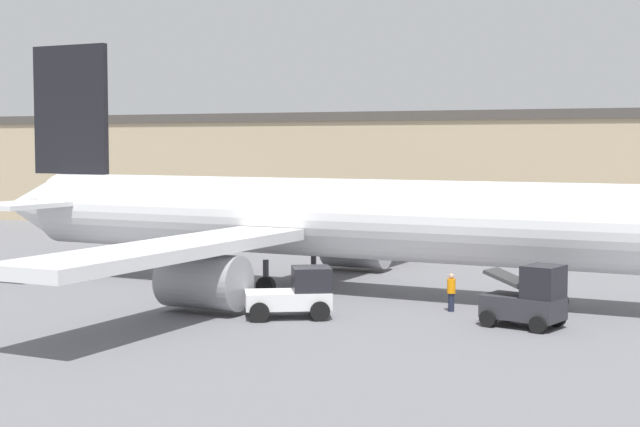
{
  "coord_description": "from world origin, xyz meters",
  "views": [
    {
      "loc": [
        18.82,
        -42.51,
        7.09
      ],
      "look_at": [
        0.0,
        0.0,
        3.74
      ],
      "focal_mm": 55.0,
      "sensor_mm": 36.0,
      "label": 1
    }
  ],
  "objects_px": {
    "airplane": "(301,218)",
    "baggage_tug": "(296,294)",
    "ground_crew_worker": "(451,291)",
    "belt_loader_truck": "(529,299)"
  },
  "relations": [
    {
      "from": "ground_crew_worker",
      "to": "baggage_tug",
      "type": "relative_size",
      "value": 0.42
    },
    {
      "from": "ground_crew_worker",
      "to": "baggage_tug",
      "type": "bearing_deg",
      "value": 178.36
    },
    {
      "from": "ground_crew_worker",
      "to": "airplane",
      "type": "bearing_deg",
      "value": 122.45
    },
    {
      "from": "ground_crew_worker",
      "to": "belt_loader_truck",
      "type": "bearing_deg",
      "value": -69.64
    },
    {
      "from": "airplane",
      "to": "baggage_tug",
      "type": "height_order",
      "value": "airplane"
    },
    {
      "from": "baggage_tug",
      "to": "belt_loader_truck",
      "type": "relative_size",
      "value": 1.19
    },
    {
      "from": "airplane",
      "to": "ground_crew_worker",
      "type": "xyz_separation_m",
      "value": [
        8.37,
        -2.97,
        -2.61
      ]
    },
    {
      "from": "ground_crew_worker",
      "to": "belt_loader_truck",
      "type": "relative_size",
      "value": 0.49
    },
    {
      "from": "airplane",
      "to": "baggage_tug",
      "type": "distance_m",
      "value": 7.95
    },
    {
      "from": "baggage_tug",
      "to": "belt_loader_truck",
      "type": "distance_m",
      "value": 9.28
    }
  ]
}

